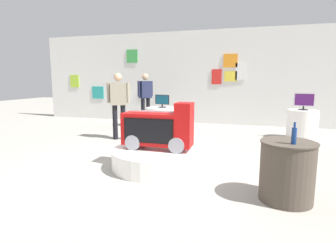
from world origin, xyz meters
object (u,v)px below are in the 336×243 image
Objects in this scene: display_pedestal_left_rear at (302,125)px; side_table_round at (287,171)px; main_display_pedestal at (158,158)px; tv_on_center_rear at (162,101)px; shopper_browsing_near_truck at (119,101)px; shopper_browsing_rear at (145,96)px; display_pedestal_center_rear at (162,121)px; tv_on_left_rear at (304,101)px; bottle_on_side_table at (294,135)px; novelty_firetruck_tv at (159,130)px.

display_pedestal_left_rear is 3.96m from side_table_round.
side_table_round reaches higher than main_display_pedestal.
display_pedestal_left_rear is 1.78× the size of tv_on_center_rear.
shopper_browsing_rear is at bearing 90.57° from shopper_browsing_near_truck.
shopper_browsing_near_truck is (-0.85, -0.86, 0.59)m from display_pedestal_center_rear.
tv_on_left_rear is 4.08m from bottle_on_side_table.
display_pedestal_center_rear is at bearing -173.23° from tv_on_left_rear.
novelty_firetruck_tv is 4.07m from shopper_browsing_rear.
shopper_browsing_near_truck is at bearing 143.93° from side_table_round.
display_pedestal_center_rear is at bearing 105.35° from tv_on_center_rear.
side_table_round reaches higher than display_pedestal_left_rear.
tv_on_center_rear is at bearing 127.42° from bottle_on_side_table.
bottle_on_side_table reaches higher than display_pedestal_left_rear.
shopper_browsing_near_truck is at bearing 132.03° from novelty_firetruck_tv.
tv_on_left_rear is at bearing 16.30° from shopper_browsing_near_truck.
novelty_firetruck_tv is 2.82m from tv_on_center_rear.
novelty_firetruck_tv is 2.14m from bottle_on_side_table.
bottle_on_side_table is at bearing -51.81° from shopper_browsing_rear.
side_table_round is at bearing -21.72° from novelty_firetruck_tv.
display_pedestal_center_rear reaches higher than main_display_pedestal.
main_display_pedestal is at bearing -65.97° from shopper_browsing_rear.
novelty_firetruck_tv is at bearing -131.27° from tv_on_left_rear.
main_display_pedestal is at bearing 155.58° from bottle_on_side_table.
shopper_browsing_rear is (-3.58, 4.46, 0.60)m from side_table_round.
display_pedestal_center_rear is at bearing -173.16° from display_pedestal_left_rear.
display_pedestal_center_rear is 2.07× the size of tv_on_center_rear.
shopper_browsing_near_truck reaches higher than display_pedestal_left_rear.
shopper_browsing_near_truck is at bearing -134.84° from tv_on_center_rear.
display_pedestal_center_rear is (-0.80, 2.69, -0.27)m from novelty_firetruck_tv.
tv_on_center_rear reaches higher than display_pedestal_center_rear.
bottle_on_side_table reaches higher than side_table_round.
shopper_browsing_rear reaches higher than tv_on_center_rear.
display_pedestal_left_rear is 0.45× the size of shopper_browsing_near_truck.
shopper_browsing_near_truck is at bearing -134.68° from display_pedestal_center_rear.
main_display_pedestal is 3.70× the size of tv_on_center_rear.
tv_on_center_rear is 1.21m from shopper_browsing_near_truck.
shopper_browsing_near_truck is at bearing -163.65° from display_pedestal_left_rear.
display_pedestal_center_rear is 0.53× the size of shopper_browsing_near_truck.
tv_on_center_rear is 1.34m from shopper_browsing_rear.
novelty_firetruck_tv is at bearing -131.23° from display_pedestal_left_rear.
bottle_on_side_table reaches higher than display_pedestal_center_rear.
display_pedestal_left_rear is at bearing 100.55° from tv_on_left_rear.
tv_on_center_rear is at bearing 128.08° from side_table_round.
shopper_browsing_near_truck reaches higher than tv_on_center_rear.
display_pedestal_center_rear is 1.46m from shopper_browsing_rear.
novelty_firetruck_tv is 2.83× the size of tv_on_center_rear.
side_table_round is at bearing -51.92° from tv_on_center_rear.
tv_on_left_rear is 1.77× the size of bottle_on_side_table.
shopper_browsing_rear is (-0.87, 1.01, 0.61)m from display_pedestal_center_rear.
novelty_firetruck_tv is 1.59× the size of display_pedestal_left_rear.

